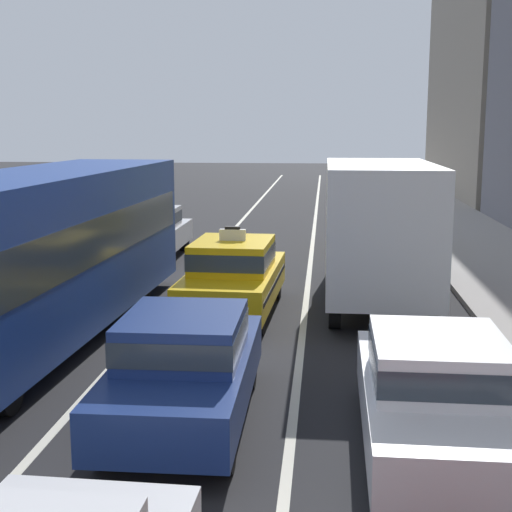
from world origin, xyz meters
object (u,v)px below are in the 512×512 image
at_px(bus_left_second, 36,249).
at_px(box_truck_right_third, 376,227).
at_px(taxi_center_third, 234,275).
at_px(sedan_right_second, 436,392).
at_px(sedan_center_second, 185,364).
at_px(taxi_right_fourth, 364,224).
at_px(sedan_left_third, 152,231).

relative_size(bus_left_second, box_truck_right_third, 1.62).
bearing_deg(bus_left_second, taxi_center_third, 35.78).
relative_size(bus_left_second, sedan_right_second, 2.61).
relative_size(bus_left_second, sedan_center_second, 2.62).
distance_m(sedan_center_second, taxi_right_fourth, 14.88).
bearing_deg(taxi_center_third, box_truck_right_third, 25.34).
xyz_separation_m(sedan_right_second, taxi_right_fourth, (-0.08, 15.29, 0.03)).
bearing_deg(box_truck_right_third, sedan_right_second, -88.63).
xyz_separation_m(sedan_center_second, taxi_center_third, (-0.07, 5.89, 0.03)).
height_order(sedan_center_second, box_truck_right_third, box_truck_right_third).
bearing_deg(sedan_left_third, sedan_center_second, -74.49).
height_order(sedan_center_second, taxi_center_third, taxi_center_third).
height_order(bus_left_second, sedan_right_second, bus_left_second).
xyz_separation_m(sedan_right_second, box_truck_right_third, (-0.19, 8.13, 0.93)).
relative_size(bus_left_second, taxi_right_fourth, 2.47).
xyz_separation_m(sedan_left_third, sedan_right_second, (6.73, -13.21, 0.00)).
bearing_deg(taxi_center_third, sedan_left_third, 117.28).
height_order(box_truck_right_third, taxi_right_fourth, box_truck_right_third).
bearing_deg(sedan_center_second, taxi_right_fourth, 77.61).
distance_m(sedan_center_second, taxi_center_third, 5.89).
bearing_deg(sedan_left_third, taxi_right_fourth, 17.34).
bearing_deg(sedan_right_second, taxi_center_third, 116.68).
xyz_separation_m(bus_left_second, taxi_right_fourth, (6.65, 11.09, -0.94)).
relative_size(sedan_center_second, taxi_center_third, 0.93).
xyz_separation_m(sedan_center_second, box_truck_right_third, (3.07, 7.38, 0.93)).
height_order(taxi_center_third, box_truck_right_third, box_truck_right_third).
distance_m(sedan_left_third, sedan_right_second, 14.83).
bearing_deg(sedan_left_third, taxi_center_third, -62.72).
distance_m(sedan_center_second, sedan_right_second, 3.35).
relative_size(taxi_center_third, sedan_right_second, 1.07).
bearing_deg(bus_left_second, box_truck_right_third, 31.04).
bearing_deg(sedan_right_second, box_truck_right_third, 91.37).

